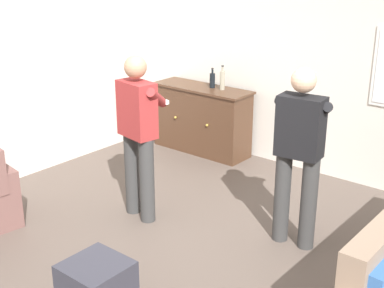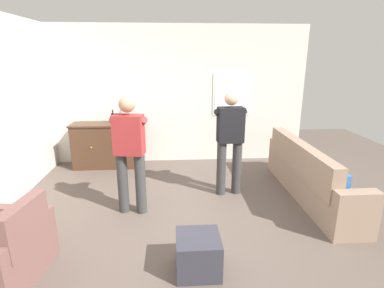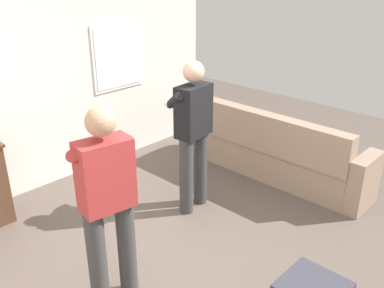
# 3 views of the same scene
# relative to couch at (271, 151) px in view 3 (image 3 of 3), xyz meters

# --- Properties ---
(ground) EXTENTS (10.40, 10.40, 0.00)m
(ground) POSITION_rel_couch_xyz_m (-1.97, -0.68, -0.35)
(ground) COLOR brown
(wall_back_with_window) EXTENTS (5.20, 0.15, 2.80)m
(wall_back_with_window) POSITION_rel_couch_xyz_m (-1.95, 1.97, 1.05)
(wall_back_with_window) COLOR silver
(wall_back_with_window) RESTS_ON ground
(couch) EXTENTS (0.57, 2.55, 0.90)m
(couch) POSITION_rel_couch_xyz_m (0.00, 0.00, 0.00)
(couch) COLOR gray
(couch) RESTS_ON ground
(person_standing_left) EXTENTS (0.55, 0.51, 1.68)m
(person_standing_left) POSITION_rel_couch_xyz_m (-2.73, -0.30, 0.59)
(person_standing_left) COLOR #383838
(person_standing_left) RESTS_ON ground
(person_standing_right) EXTENTS (0.55, 0.49, 1.68)m
(person_standing_right) POSITION_rel_couch_xyz_m (-1.24, 0.22, 0.59)
(person_standing_right) COLOR #383838
(person_standing_right) RESTS_ON ground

